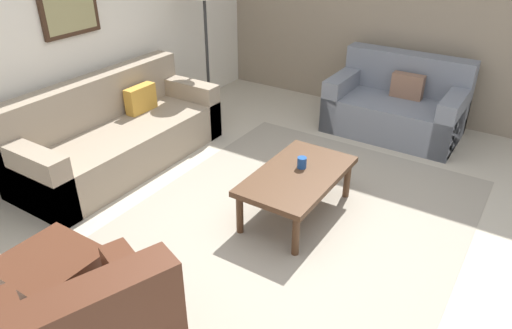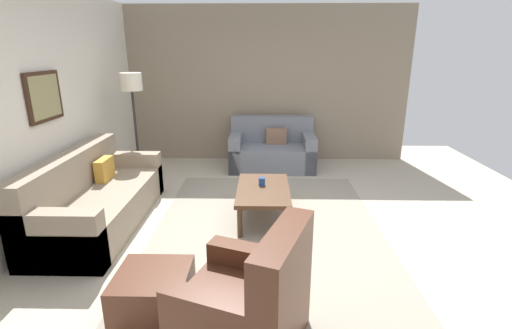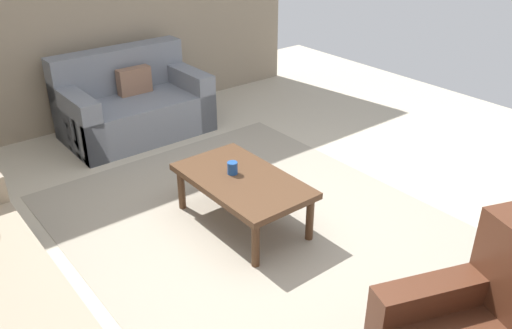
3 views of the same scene
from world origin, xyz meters
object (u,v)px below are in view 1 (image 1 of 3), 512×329
coffee_table (297,178)px  ottoman (54,281)px  lamp_standing (204,2)px  framed_artwork (69,6)px  couch_main (115,135)px  couch_loveseat (397,106)px  cup (302,163)px

coffee_table → ottoman: bearing=154.9°
lamp_standing → framed_artwork: bearing=161.6°
lamp_standing → framed_artwork: 1.53m
couch_main → ottoman: couch_main is taller
couch_loveseat → cup: (-2.08, 0.17, 0.16)m
cup → coffee_table: bearing=-170.6°
framed_artwork → cup: bearing=-84.4°
coffee_table → cup: bearing=9.4°
couch_loveseat → cup: bearing=175.3°
cup → framed_artwork: 2.68m
lamp_standing → cup: bearing=-121.8°
ottoman → cup: (1.92, -0.84, 0.26)m
couch_loveseat → lamp_standing: bearing=112.3°
coffee_table → lamp_standing: size_ratio=0.64×
couch_main → coffee_table: size_ratio=2.01×
couch_main → ottoman: (-1.64, -1.19, -0.10)m
lamp_standing → framed_artwork: size_ratio=2.71×
couch_loveseat → ottoman: couch_loveseat is taller
cup → lamp_standing: size_ratio=0.06×
ottoman → framed_artwork: bearing=43.6°
ottoman → lamp_standing: (3.13, 1.12, 1.21)m
couch_loveseat → ottoman: (-4.00, 1.01, -0.10)m
ottoman → framed_artwork: (1.68, 1.60, 1.34)m
ottoman → couch_main: bearing=36.0°
coffee_table → cup: cup is taller
ottoman → lamp_standing: lamp_standing is taller
cup → lamp_standing: (1.21, 1.95, 0.95)m
couch_loveseat → ottoman: size_ratio=2.64×
couch_loveseat → cup: size_ratio=15.22×
cup → ottoman: bearing=156.5°
couch_main → couch_loveseat: bearing=-43.0°
framed_artwork → ottoman: bearing=-136.4°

